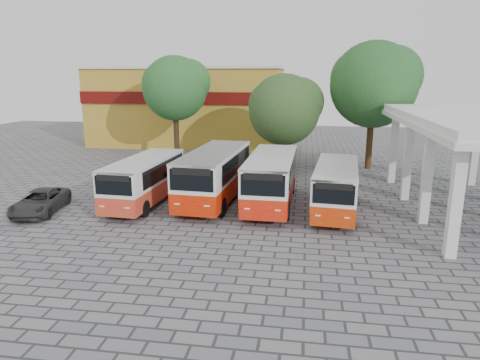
% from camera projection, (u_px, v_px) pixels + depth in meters
% --- Properties ---
extents(ground, '(90.00, 90.00, 0.00)m').
position_uv_depth(ground, '(267.00, 227.00, 21.43)').
color(ground, slate).
rests_on(ground, ground).
extents(terminal_shelter, '(6.80, 15.80, 5.40)m').
position_uv_depth(terminal_shelter, '(474.00, 123.00, 22.55)').
color(terminal_shelter, silver).
rests_on(terminal_shelter, ground).
extents(shophouse_block, '(20.40, 10.40, 8.30)m').
position_uv_depth(shophouse_block, '(190.00, 105.00, 47.00)').
color(shophouse_block, '#AD8525').
rests_on(shophouse_block, ground).
extents(bus_far_left, '(2.66, 7.53, 2.67)m').
position_uv_depth(bus_far_left, '(145.00, 178.00, 24.99)').
color(bus_far_left, red).
rests_on(bus_far_left, ground).
extents(bus_centre_left, '(3.13, 8.63, 3.06)m').
position_uv_depth(bus_centre_left, '(215.00, 172.00, 25.39)').
color(bus_centre_left, red).
rests_on(bus_centre_left, ground).
extents(bus_centre_right, '(2.66, 8.15, 2.92)m').
position_uv_depth(bus_centre_right, '(271.00, 177.00, 24.66)').
color(bus_centre_right, red).
rests_on(bus_centre_right, ground).
extents(bus_far_right, '(2.92, 7.45, 2.62)m').
position_uv_depth(bus_far_right, '(336.00, 185.00, 23.48)').
color(bus_far_right, '#C02E04').
rests_on(bus_far_right, ground).
extents(tree_left, '(5.85, 5.57, 9.07)m').
position_uv_depth(tree_left, '(176.00, 86.00, 36.88)').
color(tree_left, '#392919').
rests_on(tree_left, ground).
extents(tree_middle, '(5.99, 5.71, 7.55)m').
position_uv_depth(tree_middle, '(285.00, 107.00, 34.15)').
color(tree_middle, '#3A2D1A').
rests_on(tree_middle, ground).
extents(tree_right, '(7.05, 6.71, 10.03)m').
position_uv_depth(tree_right, '(375.00, 82.00, 33.22)').
color(tree_right, '#4C2F16').
rests_on(tree_right, ground).
extents(parked_car, '(2.80, 4.74, 1.24)m').
position_uv_depth(parked_car, '(40.00, 202.00, 23.53)').
color(parked_car, '#2C2C2C').
rests_on(parked_car, ground).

